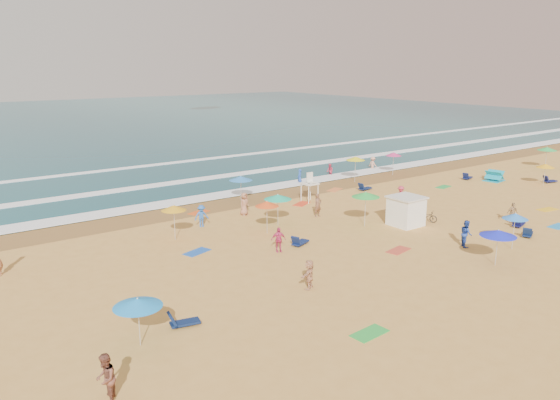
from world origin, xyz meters
TOP-DOWN VIEW (x-y plane):
  - ground at (0.00, 0.00)m, footprint 220.00×220.00m
  - ocean at (0.00, 84.00)m, footprint 220.00×140.00m
  - wet_sand at (0.00, 12.50)m, footprint 220.00×220.00m
  - surf_foam at (0.00, 21.32)m, footprint 200.00×18.70m
  - cabana at (6.34, -0.45)m, footprint 2.00×2.00m
  - cabana_roof at (6.34, -0.45)m, footprint 2.20×2.20m
  - bicycle at (8.24, -0.75)m, footprint 1.16×1.70m
  - lifeguard_stand at (5.13, 8.91)m, footprint 1.20×1.20m
  - beach_umbrellas at (1.12, 0.25)m, footprint 66.69×31.60m
  - loungers at (6.86, -1.90)m, footprint 47.01×24.51m
  - towels at (2.70, 0.53)m, footprint 42.01×22.92m
  - popup_tents at (24.90, -0.25)m, footprint 2.87×12.00m
  - beachgoers at (-2.08, 3.34)m, footprint 45.59×25.66m

SIDE VIEW (x-z plane):
  - ground at x=0.00m, z-range 0.00..0.00m
  - ocean at x=0.00m, z-range -0.09..0.09m
  - wet_sand at x=0.00m, z-range 0.01..0.01m
  - towels at x=2.70m, z-range 0.00..0.03m
  - surf_foam at x=0.00m, z-range 0.08..0.12m
  - loungers at x=6.86m, z-range 0.00..0.34m
  - bicycle at x=8.24m, z-range 0.00..0.84m
  - popup_tents at x=24.90m, z-range 0.00..1.20m
  - beachgoers at x=-2.08m, z-range -0.26..1.81m
  - cabana at x=6.34m, z-range 0.00..2.00m
  - lifeguard_stand at x=5.13m, z-range 0.00..2.10m
  - cabana_roof at x=6.34m, z-range 2.00..2.12m
  - beach_umbrellas at x=1.12m, z-range 1.73..2.51m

